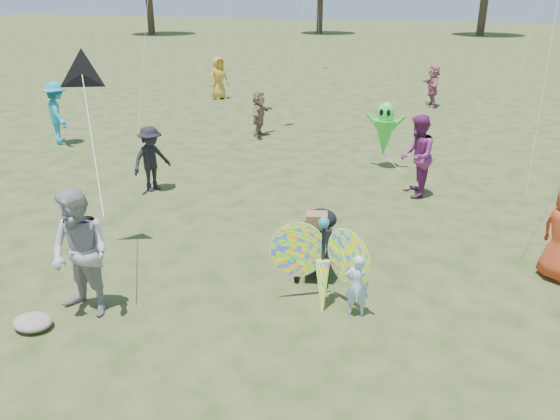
{
  "coord_description": "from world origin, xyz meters",
  "views": [
    {
      "loc": [
        2.55,
        -6.14,
        4.4
      ],
      "look_at": [
        -0.2,
        1.5,
        1.1
      ],
      "focal_mm": 35.0,
      "sensor_mm": 36.0,
      "label": 1
    }
  ],
  "objects_px": {
    "crowd_e": "(417,156)",
    "adult_man": "(80,254)",
    "crowd_d": "(259,113)",
    "jogging_stroller": "(318,238)",
    "crowd_i": "(58,113)",
    "child_girl": "(357,285)",
    "crowd_j": "(433,85)",
    "crowd_g": "(219,78)",
    "alien_kite": "(385,132)",
    "butterfly_kite": "(323,264)",
    "crowd_b": "(151,159)"
  },
  "relations": [
    {
      "from": "child_girl",
      "to": "crowd_b",
      "type": "height_order",
      "value": "crowd_b"
    },
    {
      "from": "butterfly_kite",
      "to": "adult_man",
      "type": "bearing_deg",
      "value": -156.66
    },
    {
      "from": "crowd_i",
      "to": "alien_kite",
      "type": "distance_m",
      "value": 9.68
    },
    {
      "from": "child_girl",
      "to": "crowd_d",
      "type": "height_order",
      "value": "crowd_d"
    },
    {
      "from": "crowd_b",
      "to": "butterfly_kite",
      "type": "height_order",
      "value": "crowd_b"
    },
    {
      "from": "crowd_d",
      "to": "butterfly_kite",
      "type": "xyz_separation_m",
      "value": [
        4.65,
        -9.1,
        -0.05
      ]
    },
    {
      "from": "crowd_g",
      "to": "crowd_i",
      "type": "relative_size",
      "value": 0.94
    },
    {
      "from": "crowd_d",
      "to": "child_girl",
      "type": "bearing_deg",
      "value": -150.76
    },
    {
      "from": "crowd_i",
      "to": "child_girl",
      "type": "bearing_deg",
      "value": -172.25
    },
    {
      "from": "crowd_i",
      "to": "butterfly_kite",
      "type": "height_order",
      "value": "crowd_i"
    },
    {
      "from": "crowd_e",
      "to": "crowd_j",
      "type": "relative_size",
      "value": 1.14
    },
    {
      "from": "child_girl",
      "to": "butterfly_kite",
      "type": "height_order",
      "value": "butterfly_kite"
    },
    {
      "from": "crowd_j",
      "to": "adult_man",
      "type": "bearing_deg",
      "value": -29.83
    },
    {
      "from": "child_girl",
      "to": "crowd_j",
      "type": "distance_m",
      "value": 16.05
    },
    {
      "from": "crowd_b",
      "to": "butterfly_kite",
      "type": "distance_m",
      "value": 6.17
    },
    {
      "from": "crowd_g",
      "to": "crowd_i",
      "type": "bearing_deg",
      "value": -155.63
    },
    {
      "from": "crowd_j",
      "to": "crowd_b",
      "type": "bearing_deg",
      "value": -41.78
    },
    {
      "from": "crowd_i",
      "to": "jogging_stroller",
      "type": "height_order",
      "value": "crowd_i"
    },
    {
      "from": "crowd_e",
      "to": "adult_man",
      "type": "bearing_deg",
      "value": -36.86
    },
    {
      "from": "crowd_b",
      "to": "crowd_e",
      "type": "distance_m",
      "value": 6.05
    },
    {
      "from": "crowd_e",
      "to": "crowd_i",
      "type": "height_order",
      "value": "crowd_i"
    },
    {
      "from": "adult_man",
      "to": "crowd_b",
      "type": "bearing_deg",
      "value": 119.51
    },
    {
      "from": "crowd_d",
      "to": "crowd_e",
      "type": "bearing_deg",
      "value": -126.1
    },
    {
      "from": "crowd_i",
      "to": "alien_kite",
      "type": "bearing_deg",
      "value": -136.01
    },
    {
      "from": "crowd_b",
      "to": "crowd_g",
      "type": "xyz_separation_m",
      "value": [
        -3.56,
        10.93,
        0.12
      ]
    },
    {
      "from": "adult_man",
      "to": "crowd_i",
      "type": "bearing_deg",
      "value": 140.1
    },
    {
      "from": "butterfly_kite",
      "to": "crowd_i",
      "type": "bearing_deg",
      "value": 148.35
    },
    {
      "from": "crowd_g",
      "to": "crowd_i",
      "type": "height_order",
      "value": "crowd_i"
    },
    {
      "from": "crowd_d",
      "to": "crowd_i",
      "type": "xyz_separation_m",
      "value": [
        -5.32,
        -2.95,
        0.21
      ]
    },
    {
      "from": "crowd_b",
      "to": "crowd_d",
      "type": "bearing_deg",
      "value": 17.55
    },
    {
      "from": "crowd_e",
      "to": "child_girl",
      "type": "bearing_deg",
      "value": -8.32
    },
    {
      "from": "butterfly_kite",
      "to": "alien_kite",
      "type": "bearing_deg",
      "value": 92.7
    },
    {
      "from": "crowd_g",
      "to": "butterfly_kite",
      "type": "distance_m",
      "value": 16.82
    },
    {
      "from": "crowd_b",
      "to": "crowd_i",
      "type": "relative_size",
      "value": 0.82
    },
    {
      "from": "crowd_d",
      "to": "jogging_stroller",
      "type": "xyz_separation_m",
      "value": [
        4.3,
        -8.14,
        -0.11
      ]
    },
    {
      "from": "crowd_g",
      "to": "crowd_j",
      "type": "bearing_deg",
      "value": -46.62
    },
    {
      "from": "crowd_j",
      "to": "jogging_stroller",
      "type": "bearing_deg",
      "value": -20.91
    },
    {
      "from": "crowd_d",
      "to": "alien_kite",
      "type": "distance_m",
      "value": 4.77
    },
    {
      "from": "adult_man",
      "to": "crowd_j",
      "type": "height_order",
      "value": "adult_man"
    },
    {
      "from": "crowd_i",
      "to": "alien_kite",
      "type": "relative_size",
      "value": 1.07
    },
    {
      "from": "crowd_b",
      "to": "crowd_d",
      "type": "xyz_separation_m",
      "value": [
        0.43,
        5.6,
        -0.04
      ]
    },
    {
      "from": "adult_man",
      "to": "butterfly_kite",
      "type": "bearing_deg",
      "value": 31.19
    },
    {
      "from": "crowd_i",
      "to": "jogging_stroller",
      "type": "distance_m",
      "value": 10.93
    },
    {
      "from": "child_girl",
      "to": "butterfly_kite",
      "type": "bearing_deg",
      "value": -21.16
    },
    {
      "from": "crowd_d",
      "to": "jogging_stroller",
      "type": "height_order",
      "value": "crowd_d"
    },
    {
      "from": "child_girl",
      "to": "adult_man",
      "type": "bearing_deg",
      "value": 7.21
    },
    {
      "from": "crowd_g",
      "to": "alien_kite",
      "type": "relative_size",
      "value": 1.01
    },
    {
      "from": "adult_man",
      "to": "crowd_e",
      "type": "bearing_deg",
      "value": 67.43
    },
    {
      "from": "crowd_d",
      "to": "butterfly_kite",
      "type": "height_order",
      "value": "crowd_d"
    },
    {
      "from": "crowd_g",
      "to": "crowd_j",
      "type": "relative_size",
      "value": 1.08
    }
  ]
}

